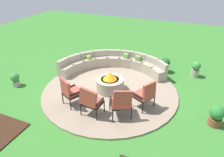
{
  "coord_description": "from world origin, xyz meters",
  "views": [
    {
      "loc": [
        2.71,
        -6.15,
        4.3
      ],
      "look_at": [
        0.0,
        0.2,
        0.45
      ],
      "focal_mm": 33.2,
      "sensor_mm": 36.0,
      "label": 1
    }
  ],
  "objects_px": {
    "lounge_chair_front_right": "(91,101)",
    "potted_plant_2": "(15,79)",
    "fire_pit": "(110,83)",
    "potted_plant_1": "(217,115)",
    "lounge_chair_back_left": "(121,102)",
    "lounge_chair_back_right": "(145,94)",
    "potted_plant_3": "(196,69)",
    "potted_plant_0": "(165,64)",
    "curved_stone_bench": "(113,64)",
    "lounge_chair_front_left": "(70,91)"
  },
  "relations": [
    {
      "from": "potted_plant_1",
      "to": "potted_plant_2",
      "type": "height_order",
      "value": "potted_plant_1"
    },
    {
      "from": "lounge_chair_back_left",
      "to": "lounge_chair_back_right",
      "type": "relative_size",
      "value": 1.06
    },
    {
      "from": "potted_plant_2",
      "to": "potted_plant_1",
      "type": "bearing_deg",
      "value": 4.65
    },
    {
      "from": "curved_stone_bench",
      "to": "lounge_chair_front_right",
      "type": "bearing_deg",
      "value": -79.25
    },
    {
      "from": "potted_plant_2",
      "to": "curved_stone_bench",
      "type": "bearing_deg",
      "value": 41.59
    },
    {
      "from": "lounge_chair_back_right",
      "to": "potted_plant_1",
      "type": "height_order",
      "value": "lounge_chair_back_right"
    },
    {
      "from": "lounge_chair_front_left",
      "to": "fire_pit",
      "type": "bearing_deg",
      "value": 83.98
    },
    {
      "from": "lounge_chair_back_right",
      "to": "potted_plant_0",
      "type": "distance_m",
      "value": 3.02
    },
    {
      "from": "fire_pit",
      "to": "lounge_chair_front_right",
      "type": "relative_size",
      "value": 0.98
    },
    {
      "from": "curved_stone_bench",
      "to": "lounge_chair_front_right",
      "type": "height_order",
      "value": "lounge_chair_front_right"
    },
    {
      "from": "lounge_chair_back_left",
      "to": "potted_plant_0",
      "type": "height_order",
      "value": "lounge_chair_back_left"
    },
    {
      "from": "potted_plant_2",
      "to": "potted_plant_3",
      "type": "xyz_separation_m",
      "value": [
        6.52,
        3.62,
        0.08
      ]
    },
    {
      "from": "potted_plant_0",
      "to": "potted_plant_2",
      "type": "height_order",
      "value": "potted_plant_0"
    },
    {
      "from": "fire_pit",
      "to": "potted_plant_1",
      "type": "relative_size",
      "value": 1.52
    },
    {
      "from": "fire_pit",
      "to": "potted_plant_2",
      "type": "xyz_separation_m",
      "value": [
        -3.62,
        -1.09,
        -0.06
      ]
    },
    {
      "from": "lounge_chair_front_right",
      "to": "potted_plant_1",
      "type": "relative_size",
      "value": 1.55
    },
    {
      "from": "curved_stone_bench",
      "to": "potted_plant_0",
      "type": "relative_size",
      "value": 6.4
    },
    {
      "from": "lounge_chair_back_left",
      "to": "potted_plant_1",
      "type": "bearing_deg",
      "value": -16.14
    },
    {
      "from": "lounge_chair_front_left",
      "to": "potted_plant_3",
      "type": "height_order",
      "value": "lounge_chair_front_left"
    },
    {
      "from": "potted_plant_0",
      "to": "potted_plant_1",
      "type": "distance_m",
      "value": 3.6
    },
    {
      "from": "lounge_chair_front_right",
      "to": "potted_plant_2",
      "type": "xyz_separation_m",
      "value": [
        -3.68,
        0.51,
        -0.32
      ]
    },
    {
      "from": "fire_pit",
      "to": "lounge_chair_back_left",
      "type": "bearing_deg",
      "value": -54.18
    },
    {
      "from": "curved_stone_bench",
      "to": "potted_plant_3",
      "type": "distance_m",
      "value": 3.57
    },
    {
      "from": "lounge_chair_front_right",
      "to": "lounge_chair_front_left",
      "type": "bearing_deg",
      "value": 168.81
    },
    {
      "from": "fire_pit",
      "to": "potted_plant_1",
      "type": "bearing_deg",
      "value": -7.74
    },
    {
      "from": "curved_stone_bench",
      "to": "potted_plant_2",
      "type": "xyz_separation_m",
      "value": [
        -3.07,
        -2.72,
        -0.06
      ]
    },
    {
      "from": "lounge_chair_back_right",
      "to": "potted_plant_3",
      "type": "xyz_separation_m",
      "value": [
        1.4,
        3.09,
        -0.22
      ]
    },
    {
      "from": "lounge_chair_front_left",
      "to": "potted_plant_2",
      "type": "bearing_deg",
      "value": -160.64
    },
    {
      "from": "fire_pit",
      "to": "potted_plant_3",
      "type": "bearing_deg",
      "value": 41.08
    },
    {
      "from": "fire_pit",
      "to": "lounge_chair_front_right",
      "type": "height_order",
      "value": "lounge_chair_front_right"
    },
    {
      "from": "potted_plant_2",
      "to": "lounge_chair_back_left",
      "type": "bearing_deg",
      "value": -2.66
    },
    {
      "from": "potted_plant_0",
      "to": "curved_stone_bench",
      "type": "bearing_deg",
      "value": -159.15
    },
    {
      "from": "fire_pit",
      "to": "potted_plant_1",
      "type": "height_order",
      "value": "fire_pit"
    },
    {
      "from": "potted_plant_1",
      "to": "lounge_chair_back_right",
      "type": "bearing_deg",
      "value": -178.31
    },
    {
      "from": "curved_stone_bench",
      "to": "lounge_chair_back_left",
      "type": "height_order",
      "value": "lounge_chair_back_left"
    },
    {
      "from": "fire_pit",
      "to": "lounge_chair_back_right",
      "type": "distance_m",
      "value": 1.62
    },
    {
      "from": "lounge_chair_back_left",
      "to": "lounge_chair_front_right",
      "type": "bearing_deg",
      "value": 165.91
    },
    {
      "from": "lounge_chair_front_right",
      "to": "lounge_chair_back_left",
      "type": "distance_m",
      "value": 0.93
    },
    {
      "from": "lounge_chair_back_right",
      "to": "potted_plant_1",
      "type": "distance_m",
      "value": 2.18
    },
    {
      "from": "lounge_chair_back_left",
      "to": "potted_plant_3",
      "type": "relative_size",
      "value": 1.53
    },
    {
      "from": "lounge_chair_front_left",
      "to": "curved_stone_bench",
      "type": "bearing_deg",
      "value": 109.94
    },
    {
      "from": "lounge_chair_front_left",
      "to": "lounge_chair_front_right",
      "type": "distance_m",
      "value": 0.91
    },
    {
      "from": "potted_plant_0",
      "to": "fire_pit",
      "type": "bearing_deg",
      "value": -123.16
    },
    {
      "from": "lounge_chair_front_left",
      "to": "lounge_chair_back_right",
      "type": "distance_m",
      "value": 2.47
    },
    {
      "from": "curved_stone_bench",
      "to": "potted_plant_1",
      "type": "bearing_deg",
      "value": -26.72
    },
    {
      "from": "potted_plant_3",
      "to": "lounge_chair_back_left",
      "type": "bearing_deg",
      "value": -117.05
    },
    {
      "from": "potted_plant_1",
      "to": "potted_plant_3",
      "type": "bearing_deg",
      "value": 104.34
    },
    {
      "from": "lounge_chair_back_right",
      "to": "potted_plant_0",
      "type": "bearing_deg",
      "value": 24.81
    },
    {
      "from": "potted_plant_1",
      "to": "potted_plant_2",
      "type": "bearing_deg",
      "value": -175.35
    },
    {
      "from": "fire_pit",
      "to": "curved_stone_bench",
      "type": "distance_m",
      "value": 1.72
    }
  ]
}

